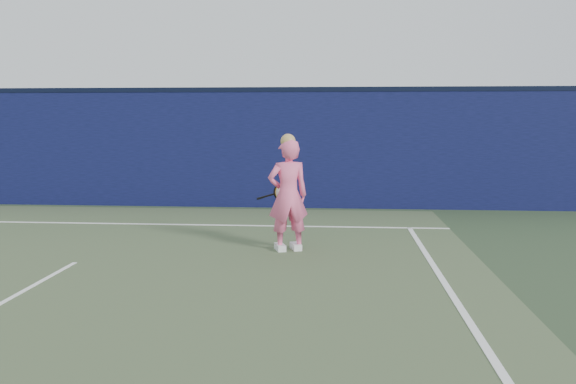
{
  "coord_description": "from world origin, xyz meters",
  "views": [
    {
      "loc": [
        3.53,
        -6.77,
        1.96
      ],
      "look_at": [
        2.8,
        2.05,
        0.87
      ],
      "focal_mm": 38.0,
      "sensor_mm": 36.0,
      "label": 1
    }
  ],
  "objects": [
    {
      "name": "ground",
      "position": [
        0.0,
        0.0,
        0.0
      ],
      "size": [
        80.0,
        80.0,
        0.0
      ],
      "primitive_type": "plane",
      "color": "#2D3F27",
      "rests_on": "ground"
    },
    {
      "name": "racket",
      "position": [
        2.65,
        2.43,
        0.82
      ],
      "size": [
        0.54,
        0.15,
        0.29
      ],
      "rotation": [
        0.0,
        0.0,
        0.04
      ],
      "color": "black",
      "rests_on": "ground"
    },
    {
      "name": "court_lines",
      "position": [
        0.0,
        -0.33,
        0.01
      ],
      "size": [
        11.0,
        12.04,
        0.01
      ],
      "color": "white",
      "rests_on": "court_surface"
    },
    {
      "name": "player",
      "position": [
        2.8,
        2.05,
        0.83
      ],
      "size": [
        0.69,
        0.57,
        1.72
      ],
      "rotation": [
        0.0,
        0.0,
        3.47
      ],
      "color": "pink",
      "rests_on": "ground"
    },
    {
      "name": "wall_cap",
      "position": [
        0.0,
        6.5,
        2.55
      ],
      "size": [
        24.0,
        0.42,
        0.1
      ],
      "primitive_type": "cube",
      "color": "black",
      "rests_on": "backstop_wall"
    },
    {
      "name": "backstop_wall",
      "position": [
        0.0,
        6.5,
        1.25
      ],
      "size": [
        24.0,
        0.4,
        2.5
      ],
      "primitive_type": "cube",
      "color": "black",
      "rests_on": "ground"
    }
  ]
}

